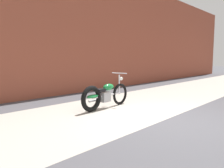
# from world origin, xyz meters

# --- Properties ---
(ground_plane) EXTENTS (80.00, 80.00, 0.00)m
(ground_plane) POSITION_xyz_m (0.00, 0.00, 0.00)
(ground_plane) COLOR #47474C
(sidewalk_slab) EXTENTS (36.00, 3.50, 0.01)m
(sidewalk_slab) POSITION_xyz_m (0.00, 1.75, 0.00)
(sidewalk_slab) COLOR #9E998E
(sidewalk_slab) RESTS_ON ground
(brick_building_wall) EXTENTS (36.00, 0.50, 5.49)m
(brick_building_wall) POSITION_xyz_m (0.00, 5.20, 2.74)
(brick_building_wall) COLOR brown
(brick_building_wall) RESTS_ON ground
(motorcycle_green) EXTENTS (2.01, 0.58, 1.03)m
(motorcycle_green) POSITION_xyz_m (-0.11, 1.97, 0.40)
(motorcycle_green) COLOR black
(motorcycle_green) RESTS_ON ground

